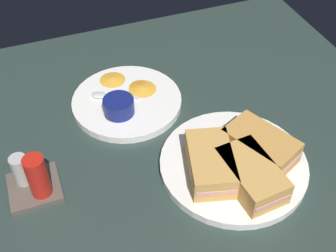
{
  "coord_description": "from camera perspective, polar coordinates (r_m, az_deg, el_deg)",
  "views": [
    {
      "loc": [
        -46.44,
        16.92,
        63.86
      ],
      "look_at": [
        11.75,
        -4.84,
        3.0
      ],
      "focal_mm": 47.68,
      "sensor_mm": 36.0,
      "label": 1
    }
  ],
  "objects": [
    {
      "name": "plate_chips_companion",
      "position": [
        0.96,
        -5.11,
        3.15
      ],
      "size": [
        23.36,
        23.36,
        1.6
      ],
      "primitive_type": "cylinder",
      "color": "white",
      "rests_on": "ground_plane"
    },
    {
      "name": "sandwich_half_far",
      "position": [
        0.79,
        10.58,
        -6.19
      ],
      "size": [
        13.83,
        8.73,
        4.8
      ],
      "color": "tan",
      "rests_on": "plate_sandwich_main"
    },
    {
      "name": "spoon_by_gravy_ramekin",
      "position": [
        0.96,
        -8.05,
        3.86
      ],
      "size": [
        5.77,
        9.47,
        0.8
      ],
      "color": "silver",
      "rests_on": "plate_chips_companion"
    },
    {
      "name": "plate_sandwich_main",
      "position": [
        0.84,
        8.47,
        -5.09
      ],
      "size": [
        27.38,
        27.38,
        1.6
      ],
      "primitive_type": "cylinder",
      "color": "white",
      "rests_on": "ground_plane"
    },
    {
      "name": "spoon_by_dark_ramekin",
      "position": [
        0.83,
        8.75,
        -4.54
      ],
      "size": [
        2.51,
        9.95,
        0.8
      ],
      "color": "silver",
      "rests_on": "plate_sandwich_main"
    },
    {
      "name": "sandwich_half_extra",
      "position": [
        0.84,
        11.78,
        -2.53
      ],
      "size": [
        15.0,
        12.41,
        4.8
      ],
      "color": "#C68C42",
      "rests_on": "plate_sandwich_main"
    },
    {
      "name": "ramekin_dark_sauce",
      "position": [
        0.84,
        12.61,
        -2.89
      ],
      "size": [
        7.59,
        7.59,
        4.09
      ],
      "color": "#0C144C",
      "rests_on": "plate_sandwich_main"
    },
    {
      "name": "plantain_chip_scatter",
      "position": [
        0.97,
        -5.05,
        4.74
      ],
      "size": [
        17.48,
        13.42,
        0.6
      ],
      "color": "gold",
      "rests_on": "plate_chips_companion"
    },
    {
      "name": "sandwich_half_near",
      "position": [
        0.79,
        5.45,
        -4.77
      ],
      "size": [
        14.61,
        10.69,
        4.8
      ],
      "color": "tan",
      "rests_on": "plate_sandwich_main"
    },
    {
      "name": "ground_plane",
      "position": [
        0.82,
        -0.3,
        -8.49
      ],
      "size": [
        110.0,
        110.0,
        3.0
      ],
      "primitive_type": "cube",
      "color": "#283833"
    },
    {
      "name": "ramekin_light_gravy",
      "position": [
        0.91,
        -6.33,
        2.6
      ],
      "size": [
        6.36,
        6.36,
        3.38
      ],
      "color": "navy",
      "rests_on": "plate_chips_companion"
    },
    {
      "name": "condiment_caddy",
      "position": [
        0.81,
        -16.89,
        -6.46
      ],
      "size": [
        9.0,
        9.0,
        9.5
      ],
      "color": "brown",
      "rests_on": "ground_plane"
    }
  ]
}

